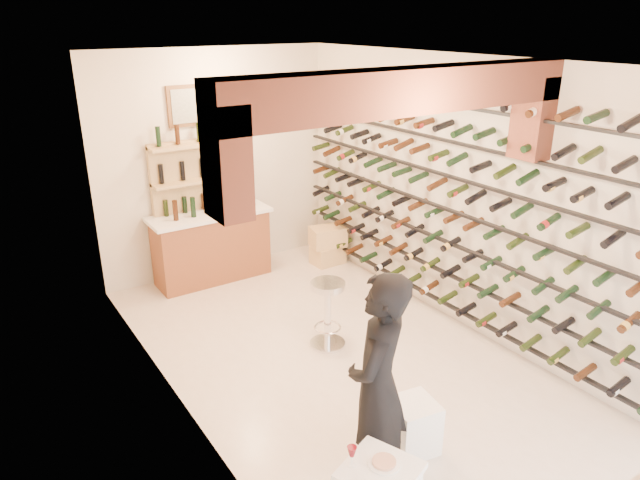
# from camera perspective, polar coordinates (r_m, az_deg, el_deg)

# --- Properties ---
(ground) EXTENTS (6.00, 6.00, 0.00)m
(ground) POSITION_cam_1_polar(r_m,az_deg,el_deg) (6.68, 1.45, -11.25)
(ground) COLOR beige
(ground) RESTS_ON ground
(room_shell) EXTENTS (3.52, 6.02, 3.21)m
(room_shell) POSITION_cam_1_polar(r_m,az_deg,el_deg) (5.58, 3.20, 7.37)
(room_shell) COLOR beige
(room_shell) RESTS_ON ground
(wine_rack) EXTENTS (0.32, 5.70, 2.56)m
(wine_rack) POSITION_cam_1_polar(r_m,az_deg,el_deg) (6.94, 12.03, 3.70)
(wine_rack) COLOR black
(wine_rack) RESTS_ON ground
(back_counter) EXTENTS (1.70, 0.62, 1.29)m
(back_counter) POSITION_cam_1_polar(r_m,az_deg,el_deg) (8.40, -10.60, -0.44)
(back_counter) COLOR brown
(back_counter) RESTS_ON ground
(back_shelving) EXTENTS (1.40, 0.31, 2.73)m
(back_shelving) POSITION_cam_1_polar(r_m,az_deg,el_deg) (8.40, -11.55, 4.10)
(back_shelving) COLOR tan
(back_shelving) RESTS_ON ground
(white_stool) EXTENTS (0.44, 0.44, 0.48)m
(white_stool) POSITION_cam_1_polar(r_m,az_deg,el_deg) (5.38, 9.12, -17.60)
(white_stool) COLOR white
(white_stool) RESTS_ON ground
(person) EXTENTS (0.82, 0.77, 1.89)m
(person) POSITION_cam_1_polar(r_m,az_deg,el_deg) (4.57, 5.67, -14.17)
(person) COLOR black
(person) RESTS_ON ground
(chrome_barstool) EXTENTS (0.41, 0.41, 0.80)m
(chrome_barstool) POSITION_cam_1_polar(r_m,az_deg,el_deg) (6.63, 0.76, -6.82)
(chrome_barstool) COLOR silver
(chrome_barstool) RESTS_ON ground
(crate_lower) EXTENTS (0.49, 0.35, 0.29)m
(crate_lower) POSITION_cam_1_polar(r_m,az_deg,el_deg) (8.93, 0.77, -1.43)
(crate_lower) COLOR #D9B277
(crate_lower) RESTS_ON ground
(crate_upper) EXTENTS (0.57, 0.45, 0.30)m
(crate_upper) POSITION_cam_1_polar(r_m,az_deg,el_deg) (8.82, 0.78, 0.33)
(crate_upper) COLOR #D9B277
(crate_upper) RESTS_ON crate_lower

